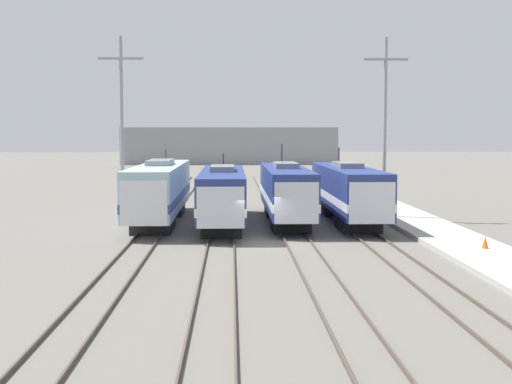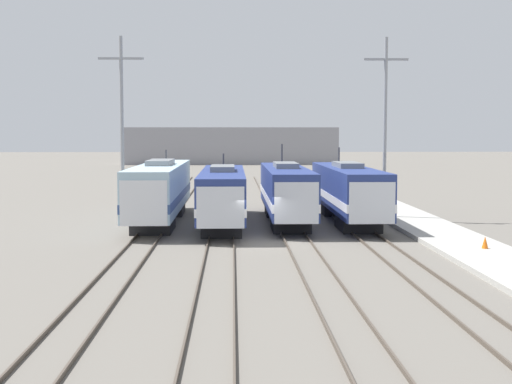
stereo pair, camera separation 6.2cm
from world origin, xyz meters
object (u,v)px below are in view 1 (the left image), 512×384
(locomotive_center_right, at_px, (286,192))
(catenary_tower_left, at_px, (122,123))
(locomotive_center_left, at_px, (223,195))
(locomotive_far_right, at_px, (348,191))
(catenary_tower_right, at_px, (385,123))
(locomotive_far_left, at_px, (160,191))
(traffic_cone, at_px, (485,242))

(locomotive_center_right, relative_size, catenary_tower_left, 1.34)
(locomotive_center_left, bearing_deg, locomotive_far_right, 11.60)
(locomotive_center_right, height_order, catenary_tower_right, catenary_tower_right)
(locomotive_center_left, xyz_separation_m, catenary_tower_right, (11.39, 3.01, 4.80))
(catenary_tower_left, bearing_deg, locomotive_center_right, -7.73)
(locomotive_far_left, xyz_separation_m, locomotive_center_left, (4.32, -1.76, -0.15))
(catenary_tower_left, bearing_deg, locomotive_far_left, -24.77)
(catenary_tower_right, height_order, traffic_cone, catenary_tower_right)
(locomotive_center_left, bearing_deg, catenary_tower_right, 14.81)
(locomotive_far_right, xyz_separation_m, catenary_tower_left, (-15.65, 1.24, 4.74))
(locomotive_center_left, relative_size, catenary_tower_right, 1.38)
(locomotive_far_right, bearing_deg, locomotive_far_left, -179.95)
(catenary_tower_right, bearing_deg, catenary_tower_left, 180.00)
(locomotive_far_right, bearing_deg, locomotive_center_left, -168.40)
(locomotive_far_left, xyz_separation_m, catenary_tower_left, (-2.71, 1.25, 4.65))
(locomotive_center_right, relative_size, catenary_tower_right, 1.34)
(traffic_cone, bearing_deg, locomotive_far_right, 110.49)
(locomotive_far_left, bearing_deg, catenary_tower_right, 4.55)
(locomotive_center_right, distance_m, catenary_tower_right, 8.65)
(locomotive_center_right, height_order, traffic_cone, locomotive_center_right)
(locomotive_center_left, relative_size, catenary_tower_left, 1.38)
(locomotive_far_right, distance_m, traffic_cone, 14.09)
(locomotive_center_left, height_order, locomotive_center_right, locomotive_center_right)
(locomotive_center_left, height_order, traffic_cone, locomotive_center_left)
(catenary_tower_left, distance_m, catenary_tower_right, 18.41)
(locomotive_far_left, xyz_separation_m, catenary_tower_right, (15.70, 1.25, 4.65))
(catenary_tower_left, height_order, traffic_cone, catenary_tower_left)
(catenary_tower_right, bearing_deg, locomotive_center_left, -165.19)
(catenary_tower_right, bearing_deg, traffic_cone, -81.49)
(locomotive_far_left, bearing_deg, locomotive_center_right, -1.93)
(locomotive_far_left, distance_m, catenary_tower_right, 16.42)
(locomotive_far_right, relative_size, catenary_tower_right, 1.40)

